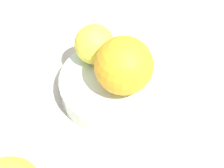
{
  "coord_description": "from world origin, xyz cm",
  "views": [
    {
      "loc": [
        -29.63,
        5.55,
        41.57
      ],
      "look_at": [
        0.0,
        0.0,
        2.18
      ],
      "focal_mm": 50.93,
      "sensor_mm": 36.0,
      "label": 1
    }
  ],
  "objects": [
    {
      "name": "ground_plane",
      "position": [
        0.0,
        0.0,
        -1.0
      ],
      "size": [
        110.0,
        110.0,
        2.0
      ],
      "primitive_type": "cube",
      "color": "#BCB29E"
    },
    {
      "name": "orange_in_bowl_0",
      "position": [
        4.54,
        1.86,
        6.74
      ],
      "size": [
        6.23,
        6.23,
        6.23
      ],
      "primitive_type": "sphere",
      "color": "yellow",
      "rests_on": "fruit_bowl"
    },
    {
      "name": "fruit_bowl",
      "position": [
        0.0,
        0.0,
        1.72
      ],
      "size": [
        16.28,
        16.28,
        3.63
      ],
      "color": "silver",
      "rests_on": "ground_plane"
    },
    {
      "name": "orange_in_bowl_1",
      "position": [
        -1.4,
        -1.42,
        7.84
      ],
      "size": [
        8.43,
        8.43,
        8.43
      ],
      "primitive_type": "sphere",
      "color": "#F9A823",
      "rests_on": "fruit_bowl"
    }
  ]
}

